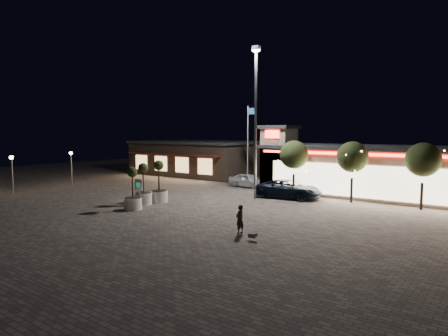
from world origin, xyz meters
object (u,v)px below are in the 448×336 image
Objects in this scene: pickup_truck at (288,189)px; pedestrian at (240,219)px; white_sedan at (248,180)px; valet_sign at (139,187)px; planter_left at (159,189)px; planter_mid at (133,196)px.

pickup_truck is 12.38m from pedestrian.
valet_sign is (-1.37, -12.97, 0.69)m from white_sedan.
planter_left reaches higher than valet_sign.
pickup_truck is at bearing 47.02° from planter_left.
pickup_truck is 2.78× the size of valet_sign.
pedestrian is at bearing -170.54° from pickup_truck.
planter_mid is (-0.45, -14.34, 0.25)m from white_sedan.
white_sedan is 1.34× the size of planter_mid.
planter_left is at bearing 176.73° from white_sedan.
planter_mid is at bearing -79.21° from planter_left.
pedestrian reaches higher than pickup_truck.
pedestrian is 0.80× the size of valet_sign.
valet_sign is at bearing -99.91° from planter_left.
white_sedan is 18.02m from pedestrian.
planter_mid reaches higher than valet_sign.
planter_left reaches higher than pickup_truck.
white_sedan is 13.06m from valet_sign.
valet_sign is at bearing 123.80° from planter_mid.
planter_mid is at bearing 143.01° from pickup_truck.
pedestrian is (9.44, -15.35, 0.10)m from white_sedan.
planter_mid is (-6.64, -10.95, 0.18)m from pickup_truck.
white_sedan is 11.23m from planter_left.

